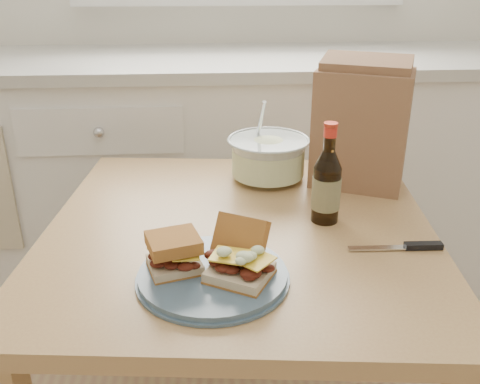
{
  "coord_description": "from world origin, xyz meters",
  "views": [
    {
      "loc": [
        -0.15,
        -0.32,
        1.28
      ],
      "look_at": [
        -0.08,
        0.76,
        0.8
      ],
      "focal_mm": 40.0,
      "sensor_mm": 36.0,
      "label": 1
    }
  ],
  "objects": [
    {
      "name": "coleslaw_bowl",
      "position": [
        0.02,
        1.02,
        0.78
      ],
      "size": [
        0.22,
        0.22,
        0.22
      ],
      "color": "#B3C1BD",
      "rests_on": "dining_table"
    },
    {
      "name": "sandwich_left",
      "position": [
        -0.22,
        0.55,
        0.78
      ],
      "size": [
        0.11,
        0.11,
        0.07
      ],
      "rotation": [
        0.0,
        0.0,
        0.29
      ],
      "color": "#CAB38E",
      "rests_on": "plate"
    },
    {
      "name": "dining_table",
      "position": [
        -0.08,
        0.75,
        0.62
      ],
      "size": [
        0.95,
        0.95,
        0.72
      ],
      "rotation": [
        0.0,
        0.0,
        -0.1
      ],
      "color": "tan",
      "rests_on": "ground"
    },
    {
      "name": "knife",
      "position": [
        0.27,
        0.62,
        0.73
      ],
      "size": [
        0.2,
        0.02,
        0.01
      ],
      "rotation": [
        0.0,
        0.0,
        -0.03
      ],
      "color": "silver",
      "rests_on": "dining_table"
    },
    {
      "name": "paper_bag",
      "position": [
        0.25,
        0.98,
        0.87
      ],
      "size": [
        0.27,
        0.23,
        0.3
      ],
      "primitive_type": "cube",
      "rotation": [
        0.0,
        0.0,
        -0.4
      ],
      "color": "#8E6545",
      "rests_on": "dining_table"
    },
    {
      "name": "beer_bottle",
      "position": [
        0.12,
        0.76,
        0.81
      ],
      "size": [
        0.06,
        0.06,
        0.23
      ],
      "rotation": [
        0.0,
        0.0,
        -0.22
      ],
      "color": "black",
      "rests_on": "dining_table"
    },
    {
      "name": "cabinet_run",
      "position": [
        -0.0,
        1.7,
        0.47
      ],
      "size": [
        2.5,
        0.64,
        0.94
      ],
      "color": "white",
      "rests_on": "ground"
    },
    {
      "name": "sandwich_right",
      "position": [
        -0.09,
        0.53,
        0.77
      ],
      "size": [
        0.14,
        0.19,
        0.09
      ],
      "rotation": [
        0.0,
        0.0,
        -0.5
      ],
      "color": "#CAB38E",
      "rests_on": "plate"
    },
    {
      "name": "plate",
      "position": [
        -0.14,
        0.53,
        0.73
      ],
      "size": [
        0.28,
        0.28,
        0.02
      ],
      "primitive_type": "cylinder",
      "color": "#475F73",
      "rests_on": "dining_table"
    }
  ]
}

